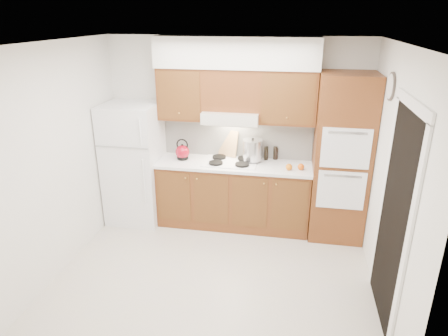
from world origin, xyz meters
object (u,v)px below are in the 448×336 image
(fridge, at_px, (135,163))
(kettle, at_px, (182,152))
(oven_cabinet, at_px, (341,159))
(stock_pot, at_px, (253,150))

(fridge, relative_size, kettle, 8.70)
(oven_cabinet, relative_size, kettle, 11.13)
(fridge, distance_m, stock_pot, 1.70)
(oven_cabinet, xyz_separation_m, kettle, (-2.15, 0.04, -0.05))
(fridge, relative_size, stock_pot, 6.23)
(fridge, xyz_separation_m, oven_cabinet, (2.85, 0.03, 0.24))
(kettle, relative_size, stock_pot, 0.72)
(fridge, height_order, kettle, fridge)
(oven_cabinet, bearing_deg, fridge, -179.30)
(fridge, distance_m, kettle, 0.73)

